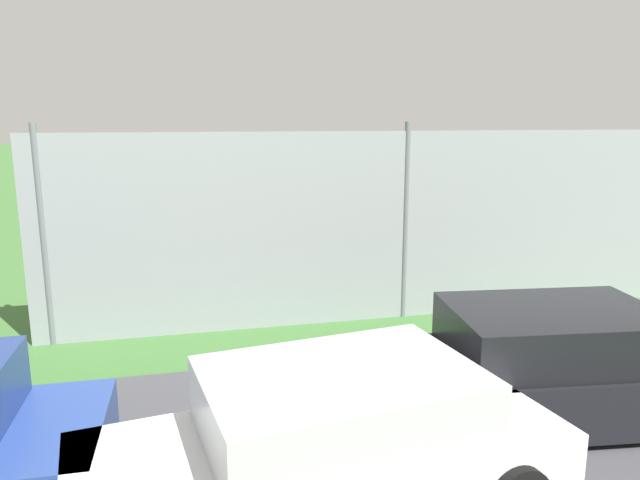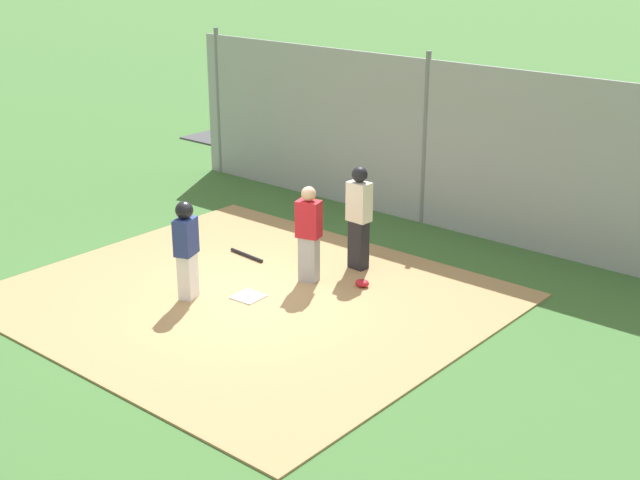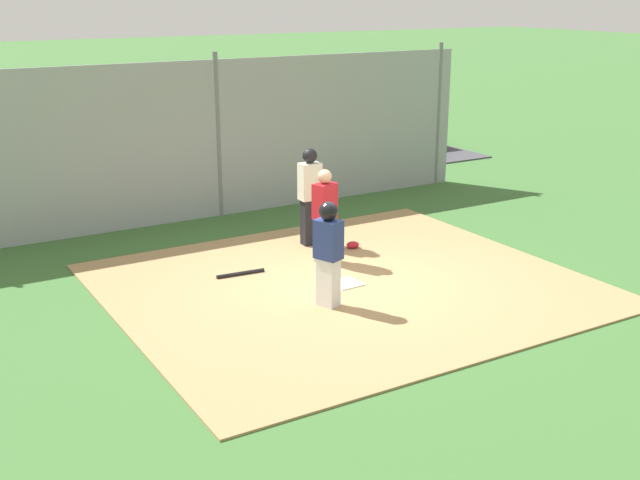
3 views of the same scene
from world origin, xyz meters
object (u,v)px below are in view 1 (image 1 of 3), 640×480
at_px(parked_car_white, 329,448).
at_px(catcher, 333,229).
at_px(catcher_mask, 302,268).
at_px(parked_car_dark, 558,367).
at_px(runner, 353,214).
at_px(umpire, 333,233).
at_px(home_plate, 333,253).
at_px(baseball_bat, 397,261).

bearing_deg(parked_car_white, catcher, -113.11).
bearing_deg(catcher_mask, parked_car_dark, -77.74).
bearing_deg(catcher_mask, runner, 49.40).
xyz_separation_m(umpire, parked_car_dark, (1.00, -6.52, -0.36)).
bearing_deg(parked_car_white, home_plate, -113.05).
relative_size(catcher_mask, parked_car_white, 0.05).
distance_m(home_plate, catcher, 1.43).
height_order(home_plate, baseball_bat, baseball_bat).
height_order(catcher, runner, catcher).
relative_size(home_plate, umpire, 0.25).
relative_size(runner, parked_car_dark, 0.36).
bearing_deg(parked_car_dark, catcher_mask, 108.95).
xyz_separation_m(catcher, parked_car_dark, (0.73, -7.49, -0.26)).
height_order(catcher, parked_car_dark, catcher).
xyz_separation_m(baseball_bat, parked_car_dark, (-0.82, -7.38, 0.55)).
distance_m(umpire, baseball_bat, 2.21).
height_order(umpire, catcher_mask, umpire).
bearing_deg(catcher, parked_car_white, 149.14).
relative_size(parked_car_white, parked_car_dark, 1.01).
xyz_separation_m(home_plate, catcher_mask, (-1.11, -1.50, 0.05)).
bearing_deg(baseball_bat, catcher_mask, -168.57).
distance_m(catcher, umpire, 1.01).
height_order(catcher, catcher_mask, catcher).
relative_size(runner, baseball_bat, 1.93).
relative_size(runner, parked_car_white, 0.36).
height_order(runner, parked_car_dark, runner).
bearing_deg(umpire, catcher, -12.98).
distance_m(home_plate, catcher_mask, 1.86).
bearing_deg(catcher, runner, -45.69).
relative_size(umpire, catcher_mask, 7.45).
bearing_deg(catcher_mask, catcher, 24.26).
relative_size(catcher, parked_car_dark, 0.37).
bearing_deg(parked_car_dark, baseball_bat, 90.33).
height_order(catcher, umpire, umpire).
distance_m(runner, catcher_mask, 2.91).
bearing_deg(home_plate, catcher, -104.30).
bearing_deg(catcher, umpire, 148.36).
bearing_deg(home_plate, parked_car_dark, -87.08).
bearing_deg(baseball_bat, parked_car_dark, -91.25).
distance_m(umpire, parked_car_white, 7.83).
relative_size(home_plate, runner, 0.28).
bearing_deg(home_plate, baseball_bat, -44.38).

